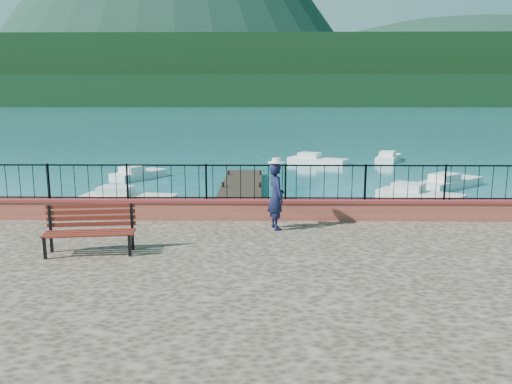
{
  "coord_description": "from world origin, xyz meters",
  "views": [
    {
      "loc": [
        -0.92,
        -9.92,
        4.53
      ],
      "look_at": [
        -1.09,
        2.0,
        2.3
      ],
      "focal_mm": 35.0,
      "sensor_mm": 36.0,
      "label": 1
    }
  ],
  "objects_px": {
    "park_bench": "(90,240)",
    "boat_3": "(139,172)",
    "boat_2": "(451,180)",
    "boat_0": "(129,195)",
    "person": "(276,196)",
    "boat_5": "(389,156)",
    "boat_1": "(420,192)",
    "boat_4": "(318,158)"
  },
  "relations": [
    {
      "from": "boat_1",
      "to": "boat_4",
      "type": "xyz_separation_m",
      "value": [
        -3.21,
        13.03,
        0.0
      ]
    },
    {
      "from": "person",
      "to": "boat_1",
      "type": "bearing_deg",
      "value": -52.73
    },
    {
      "from": "park_bench",
      "to": "boat_4",
      "type": "bearing_deg",
      "value": 65.84
    },
    {
      "from": "boat_5",
      "to": "boat_4",
      "type": "bearing_deg",
      "value": 131.7
    },
    {
      "from": "boat_4",
      "to": "boat_5",
      "type": "xyz_separation_m",
      "value": [
        5.46,
        1.82,
        0.0
      ]
    },
    {
      "from": "boat_5",
      "to": "boat_3",
      "type": "bearing_deg",
      "value": 140.72
    },
    {
      "from": "park_bench",
      "to": "boat_5",
      "type": "bearing_deg",
      "value": 56.72
    },
    {
      "from": "boat_0",
      "to": "boat_5",
      "type": "distance_m",
      "value": 21.83
    },
    {
      "from": "boat_1",
      "to": "boat_4",
      "type": "bearing_deg",
      "value": 139.11
    },
    {
      "from": "boat_2",
      "to": "boat_5",
      "type": "height_order",
      "value": "same"
    },
    {
      "from": "person",
      "to": "boat_5",
      "type": "relative_size",
      "value": 0.46
    },
    {
      "from": "person",
      "to": "boat_1",
      "type": "distance_m",
      "value": 11.75
    },
    {
      "from": "boat_5",
      "to": "boat_0",
      "type": "bearing_deg",
      "value": 159.38
    },
    {
      "from": "park_bench",
      "to": "boat_5",
      "type": "distance_m",
      "value": 29.58
    },
    {
      "from": "park_bench",
      "to": "boat_1",
      "type": "relative_size",
      "value": 0.53
    },
    {
      "from": "boat_3",
      "to": "park_bench",
      "type": "bearing_deg",
      "value": -136.12
    },
    {
      "from": "person",
      "to": "boat_5",
      "type": "bearing_deg",
      "value": -37.66
    },
    {
      "from": "boat_1",
      "to": "boat_4",
      "type": "height_order",
      "value": "same"
    },
    {
      "from": "park_bench",
      "to": "boat_1",
      "type": "bearing_deg",
      "value": 40.12
    },
    {
      "from": "person",
      "to": "boat_0",
      "type": "bearing_deg",
      "value": 18.19
    },
    {
      "from": "park_bench",
      "to": "boat_3",
      "type": "bearing_deg",
      "value": 93.73
    },
    {
      "from": "boat_1",
      "to": "boat_3",
      "type": "bearing_deg",
      "value": -168.61
    },
    {
      "from": "boat_2",
      "to": "boat_4",
      "type": "height_order",
      "value": "same"
    },
    {
      "from": "boat_0",
      "to": "boat_1",
      "type": "distance_m",
      "value": 12.93
    },
    {
      "from": "boat_0",
      "to": "boat_3",
      "type": "distance_m",
      "value": 7.3
    },
    {
      "from": "boat_2",
      "to": "boat_0",
      "type": "bearing_deg",
      "value": 156.23
    },
    {
      "from": "boat_1",
      "to": "boat_5",
      "type": "distance_m",
      "value": 15.02
    },
    {
      "from": "boat_2",
      "to": "boat_1",
      "type": "bearing_deg",
      "value": -166.7
    },
    {
      "from": "boat_0",
      "to": "boat_2",
      "type": "relative_size",
      "value": 0.95
    },
    {
      "from": "boat_1",
      "to": "boat_3",
      "type": "height_order",
      "value": "same"
    },
    {
      "from": "boat_0",
      "to": "boat_5",
      "type": "height_order",
      "value": "same"
    },
    {
      "from": "boat_0",
      "to": "boat_4",
      "type": "xyz_separation_m",
      "value": [
        9.69,
        13.91,
        0.0
      ]
    },
    {
      "from": "person",
      "to": "boat_3",
      "type": "xyz_separation_m",
      "value": [
        -7.52,
        15.8,
        -1.67
      ]
    },
    {
      "from": "park_bench",
      "to": "boat_2",
      "type": "distance_m",
      "value": 20.47
    },
    {
      "from": "person",
      "to": "boat_1",
      "type": "xyz_separation_m",
      "value": [
        6.72,
        9.49,
        -1.67
      ]
    },
    {
      "from": "boat_1",
      "to": "boat_5",
      "type": "bearing_deg",
      "value": 116.64
    },
    {
      "from": "park_bench",
      "to": "boat_4",
      "type": "height_order",
      "value": "park_bench"
    },
    {
      "from": "boat_5",
      "to": "park_bench",
      "type": "bearing_deg",
      "value": 177.09
    },
    {
      "from": "boat_2",
      "to": "park_bench",
      "type": "bearing_deg",
      "value": -171.36
    },
    {
      "from": "boat_4",
      "to": "boat_5",
      "type": "relative_size",
      "value": 1.11
    },
    {
      "from": "boat_1",
      "to": "boat_2",
      "type": "distance_m",
      "value": 4.55
    },
    {
      "from": "boat_2",
      "to": "person",
      "type": "bearing_deg",
      "value": -165.59
    }
  ]
}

